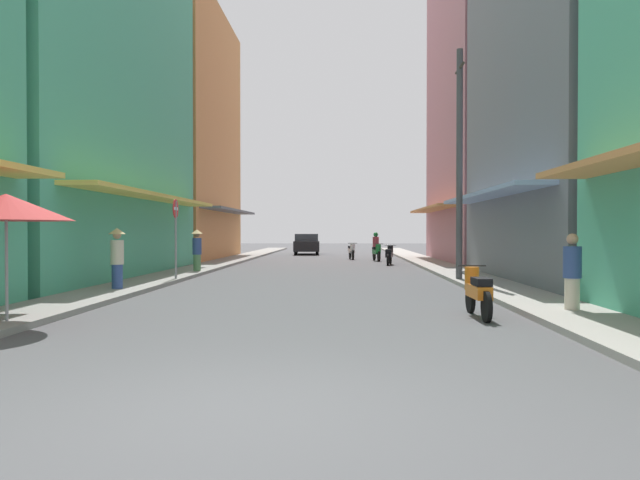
% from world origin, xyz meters
% --- Properties ---
extents(ground_plane, '(107.81, 107.81, 0.00)m').
position_xyz_m(ground_plane, '(0.00, 20.50, 0.00)').
color(ground_plane, '#4C4C4F').
extents(sidewalk_left, '(1.71, 57.00, 0.12)m').
position_xyz_m(sidewalk_left, '(-5.17, 20.50, 0.06)').
color(sidewalk_left, gray).
rests_on(sidewalk_left, ground).
extents(sidewalk_right, '(1.71, 57.00, 0.12)m').
position_xyz_m(sidewalk_right, '(5.17, 20.50, 0.06)').
color(sidewalk_right, '#9E9991').
rests_on(sidewalk_right, ground).
extents(building_left_mid, '(7.05, 13.75, 12.69)m').
position_xyz_m(building_left_mid, '(-9.02, 14.73, 6.34)').
color(building_left_mid, '#4CB28C').
rests_on(building_left_mid, ground).
extents(building_left_far, '(7.05, 12.04, 14.27)m').
position_xyz_m(building_left_far, '(-9.02, 28.13, 7.13)').
color(building_left_far, '#D88C4C').
rests_on(building_left_far, ground).
extents(building_right_mid, '(7.05, 11.09, 13.17)m').
position_xyz_m(building_right_mid, '(9.02, 13.95, 6.58)').
color(building_right_mid, slate).
rests_on(building_right_mid, ground).
extents(building_right_far, '(7.05, 11.47, 16.65)m').
position_xyz_m(building_right_far, '(9.02, 25.68, 8.32)').
color(building_right_far, '#B7727F').
rests_on(building_right_far, ground).
extents(motorbike_white, '(0.55, 1.81, 0.96)m').
position_xyz_m(motorbike_white, '(1.37, 29.02, 0.50)').
color(motorbike_white, black).
rests_on(motorbike_white, ground).
extents(motorbike_green, '(0.57, 1.80, 1.58)m').
position_xyz_m(motorbike_green, '(2.71, 27.20, 0.70)').
color(motorbike_green, black).
rests_on(motorbike_green, ground).
extents(motorbike_orange, '(0.55, 1.81, 0.96)m').
position_xyz_m(motorbike_orange, '(3.42, 5.95, 0.50)').
color(motorbike_orange, black).
rests_on(motorbike_orange, ground).
extents(motorbike_black, '(0.60, 1.80, 0.96)m').
position_xyz_m(motorbike_black, '(3.12, 23.37, 0.50)').
color(motorbike_black, black).
rests_on(motorbike_black, ground).
extents(parked_car, '(1.98, 4.19, 1.45)m').
position_xyz_m(parked_car, '(-1.70, 36.20, 0.74)').
color(parked_car, black).
rests_on(parked_car, ground).
extents(pedestrian_crossing, '(0.34, 0.34, 1.59)m').
position_xyz_m(pedestrian_crossing, '(5.30, 6.23, 0.79)').
color(pedestrian_crossing, beige).
rests_on(pedestrian_crossing, ground).
extents(pedestrian_far, '(0.44, 0.44, 1.72)m').
position_xyz_m(pedestrian_far, '(-5.07, 9.96, 0.97)').
color(pedestrian_far, '#334C8C').
rests_on(pedestrian_far, ground).
extents(pedestrian_foreground, '(0.44, 0.44, 1.70)m').
position_xyz_m(pedestrian_foreground, '(-4.69, 16.95, 0.96)').
color(pedestrian_foreground, '#598C59').
rests_on(pedestrian_foreground, ground).
extents(vendor_umbrella, '(2.17, 2.17, 2.26)m').
position_xyz_m(vendor_umbrella, '(-4.77, 4.37, 2.03)').
color(vendor_umbrella, '#99999E').
rests_on(vendor_umbrella, ground).
extents(utility_pole, '(0.20, 1.20, 7.39)m').
position_xyz_m(utility_pole, '(4.56, 13.56, 3.77)').
color(utility_pole, '#4C4C4F').
rests_on(utility_pole, ground).
extents(street_sign_no_entry, '(0.07, 0.60, 2.65)m').
position_xyz_m(street_sign_no_entry, '(-4.46, 13.29, 1.72)').
color(street_sign_no_entry, gray).
rests_on(street_sign_no_entry, ground).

